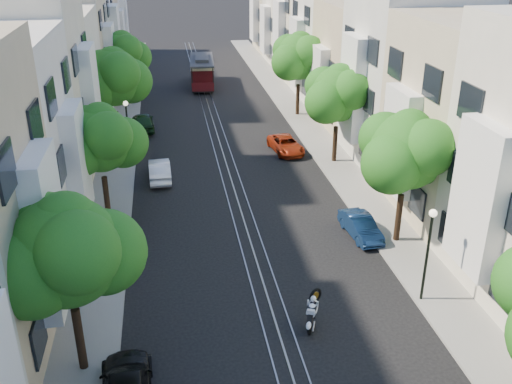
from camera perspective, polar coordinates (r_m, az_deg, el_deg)
name	(u,v)px	position (r m, az deg, el deg)	size (l,w,h in m)	color
ground	(216,131)	(44.96, -4.01, 6.15)	(200.00, 200.00, 0.00)	black
sidewalk_east	(306,125)	(46.11, 5.04, 6.66)	(2.50, 80.00, 0.12)	gray
sidewalk_west	(122,135)	(44.93, -13.30, 5.61)	(2.50, 80.00, 0.12)	gray
rail_left	(209,131)	(44.92, -4.72, 6.12)	(0.06, 80.00, 0.02)	gray
rail_slot	(216,130)	(44.96, -4.01, 6.16)	(0.06, 80.00, 0.02)	gray
rail_right	(223,130)	(45.01, -3.31, 6.20)	(0.06, 80.00, 0.02)	gray
lane_line	(216,131)	(44.96, -4.01, 6.15)	(0.08, 80.00, 0.01)	tan
townhouses_east	(367,59)	(46.09, 11.04, 12.89)	(7.75, 72.00, 12.00)	beige
townhouses_west	(49,71)	(44.16, -20.03, 11.26)	(7.75, 72.00, 11.76)	silver
tree_e_b	(407,153)	(27.58, 14.90, 3.80)	(4.93, 4.08, 6.68)	black
tree_e_c	(339,95)	(37.44, 8.29, 9.54)	(4.84, 3.99, 6.52)	black
tree_e_d	(300,58)	(47.72, 4.40, 13.26)	(5.01, 4.16, 6.85)	black
tree_w_a	(68,254)	(19.28, -18.29, -5.91)	(4.93, 4.08, 6.68)	black
tree_w_b	(101,141)	(30.31, -15.24, 4.95)	(4.72, 3.87, 6.27)	black
tree_w_c	(114,79)	(40.67, -14.05, 10.94)	(5.13, 4.28, 7.09)	black
tree_w_d	(123,55)	(51.51, -13.20, 13.23)	(4.84, 3.99, 6.52)	black
lamp_east	(429,242)	(23.88, 16.92, -4.77)	(0.32, 0.32, 4.16)	black
lamp_west	(127,122)	(38.31, -12.74, 6.80)	(0.32, 0.32, 4.16)	black
sportbike_rider	(312,310)	(22.70, 5.66, -11.64)	(0.98, 1.56, 1.37)	black
cable_car	(202,70)	(58.35, -5.41, 12.05)	(2.70, 7.36, 2.78)	black
parked_car_e_mid	(361,226)	(29.38, 10.42, -3.40)	(1.18, 3.37, 1.11)	#0D2142
parked_car_e_far	(286,145)	(40.21, 3.01, 4.75)	(1.80, 3.90, 1.08)	maroon
parked_car_w_mid	(160,170)	(36.05, -9.62, 2.17)	(1.30, 3.73, 1.23)	white
parked_car_w_far	(143,122)	(45.64, -11.23, 6.92)	(1.62, 4.02, 1.37)	black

